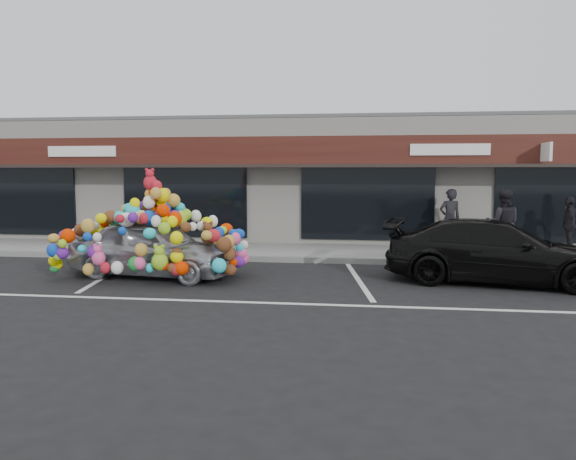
# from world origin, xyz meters

# --- Properties ---
(ground) EXTENTS (90.00, 90.00, 0.00)m
(ground) POSITION_xyz_m (0.00, 0.00, 0.00)
(ground) COLOR black
(ground) RESTS_ON ground
(shop_building) EXTENTS (24.00, 7.20, 4.31)m
(shop_building) POSITION_xyz_m (0.00, 8.44, 2.16)
(shop_building) COLOR white
(shop_building) RESTS_ON ground
(sidewalk) EXTENTS (26.00, 3.00, 0.15)m
(sidewalk) POSITION_xyz_m (0.00, 4.00, 0.07)
(sidewalk) COLOR gray
(sidewalk) RESTS_ON ground
(kerb) EXTENTS (26.00, 0.18, 0.16)m
(kerb) POSITION_xyz_m (0.00, 2.50, 0.07)
(kerb) COLOR slate
(kerb) RESTS_ON ground
(parking_stripe_left) EXTENTS (0.73, 4.37, 0.01)m
(parking_stripe_left) POSITION_xyz_m (-3.20, 0.20, 0.00)
(parking_stripe_left) COLOR silver
(parking_stripe_left) RESTS_ON ground
(parking_stripe_mid) EXTENTS (0.73, 4.37, 0.01)m
(parking_stripe_mid) POSITION_xyz_m (2.80, 0.20, 0.00)
(parking_stripe_mid) COLOR silver
(parking_stripe_mid) RESTS_ON ground
(lane_line) EXTENTS (14.00, 0.12, 0.01)m
(lane_line) POSITION_xyz_m (2.00, -2.30, 0.00)
(lane_line) COLOR silver
(lane_line) RESTS_ON ground
(toy_car) EXTENTS (2.92, 4.53, 2.49)m
(toy_car) POSITION_xyz_m (-2.01, -0.01, 0.85)
(toy_car) COLOR #989BA2
(toy_car) RESTS_ON ground
(black_sedan) EXTENTS (2.79, 5.14, 1.41)m
(black_sedan) POSITION_xyz_m (5.84, 0.31, 0.71)
(black_sedan) COLOR black
(black_sedan) RESTS_ON ground
(pedestrian_a) EXTENTS (0.74, 0.57, 1.81)m
(pedestrian_a) POSITION_xyz_m (5.50, 4.88, 1.06)
(pedestrian_a) COLOR black
(pedestrian_a) RESTS_ON sidewalk
(pedestrian_b) EXTENTS (1.00, 0.83, 1.85)m
(pedestrian_b) POSITION_xyz_m (6.64, 3.16, 1.08)
(pedestrian_b) COLOR black
(pedestrian_b) RESTS_ON sidewalk
(pedestrian_c) EXTENTS (1.00, 0.53, 1.63)m
(pedestrian_c) POSITION_xyz_m (8.77, 4.44, 0.96)
(pedestrian_c) COLOR #262329
(pedestrian_c) RESTS_ON sidewalk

